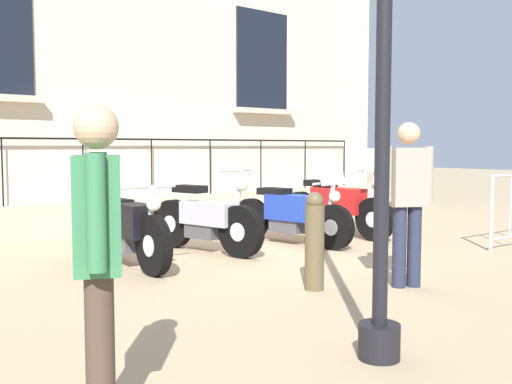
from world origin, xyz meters
TOP-DOWN VIEW (x-y plane):
  - ground_plane at (0.00, 0.00)m, footprint 60.00×60.00m
  - building_facade at (-2.93, 0.00)m, footprint 0.82×11.80m
  - motorcycle_black at (0.17, -1.90)m, footprint 1.99×0.67m
  - motorcycle_silver at (-0.02, -0.63)m, footprint 1.93×0.63m
  - motorcycle_blue at (0.25, 0.70)m, footprint 2.10×0.69m
  - motorcycle_red at (0.10, 1.83)m, footprint 2.21×0.66m
  - bollard at (2.39, -1.03)m, footprint 0.19×0.19m
  - pedestrian_standing at (2.91, -0.23)m, footprint 0.37×0.47m
  - pedestrian_walking at (3.77, -3.95)m, footprint 0.48×0.36m

SIDE VIEW (x-z plane):
  - ground_plane at x=0.00m, z-range 0.00..0.00m
  - motorcycle_silver at x=-0.02m, z-range -0.15..0.99m
  - motorcycle_blue at x=0.25m, z-range -0.18..1.07m
  - motorcycle_black at x=0.17m, z-range -0.05..0.95m
  - motorcycle_red at x=0.10m, z-range -0.23..1.16m
  - bollard at x=2.39m, z-range 0.00..0.98m
  - pedestrian_walking at x=3.77m, z-range 0.10..1.73m
  - pedestrian_standing at x=2.91m, z-range 0.11..1.77m
  - building_facade at x=-2.93m, z-range -0.09..7.72m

